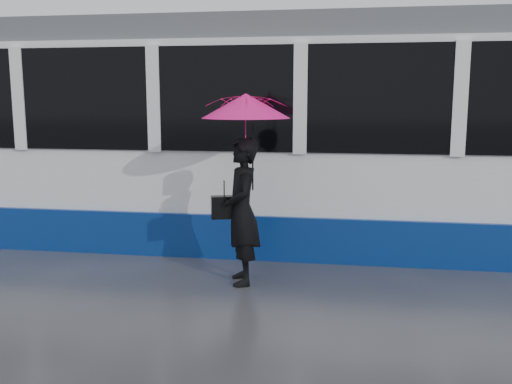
# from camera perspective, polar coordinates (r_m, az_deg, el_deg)

# --- Properties ---
(ground) EXTENTS (90.00, 90.00, 0.00)m
(ground) POSITION_cam_1_polar(r_m,az_deg,el_deg) (6.66, 3.65, -10.03)
(ground) COLOR #2B2B30
(ground) RESTS_ON ground
(rails) EXTENTS (34.00, 1.51, 0.02)m
(rails) POSITION_cam_1_polar(r_m,az_deg,el_deg) (9.05, 5.25, -4.76)
(rails) COLOR #3F3D38
(rails) RESTS_ON ground
(tram) EXTENTS (26.00, 2.56, 3.35)m
(tram) POSITION_cam_1_polar(r_m,az_deg,el_deg) (9.71, -16.06, 5.61)
(tram) COLOR white
(tram) RESTS_ON ground
(woman) EXTENTS (0.60, 0.74, 1.76)m
(woman) POSITION_cam_1_polar(r_m,az_deg,el_deg) (6.78, -1.41, -1.97)
(woman) COLOR black
(woman) RESTS_ON ground
(umbrella) EXTENTS (1.30, 1.30, 1.18)m
(umbrella) POSITION_cam_1_polar(r_m,az_deg,el_deg) (6.65, -1.02, 6.89)
(umbrella) COLOR #E11273
(umbrella) RESTS_ON ground
(handbag) EXTENTS (0.34, 0.22, 0.45)m
(handbag) POSITION_cam_1_polar(r_m,az_deg,el_deg) (6.84, -3.19, -1.53)
(handbag) COLOR black
(handbag) RESTS_ON ground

